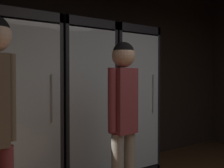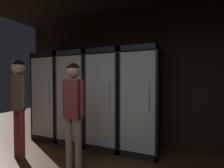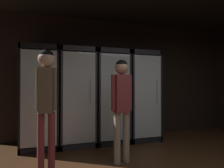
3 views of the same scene
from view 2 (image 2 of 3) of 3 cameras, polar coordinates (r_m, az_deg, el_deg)
name	(u,v)px [view 2 (image 2 of 3)]	position (r m, az deg, el deg)	size (l,w,h in m)	color
wall_back	(142,79)	(3.59, 10.40, 1.79)	(6.00, 0.06, 2.80)	black
cooler_far_left	(54,97)	(4.28, -19.21, -4.08)	(0.69, 0.70, 1.98)	black
cooler_left	(79,98)	(3.84, -11.21, -4.66)	(0.69, 0.70, 1.98)	#2B2B30
cooler_center	(108,99)	(3.49, -1.38, -5.20)	(0.69, 0.70, 1.98)	black
cooler_right	(142,101)	(3.27, 10.22, -5.72)	(0.69, 0.70, 1.98)	black
shopper_near	(19,94)	(3.33, -29.33, -3.06)	(0.27, 0.23, 1.72)	brown
shopper_far	(73,104)	(2.60, -13.09, -6.59)	(0.35, 0.22, 1.63)	gray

